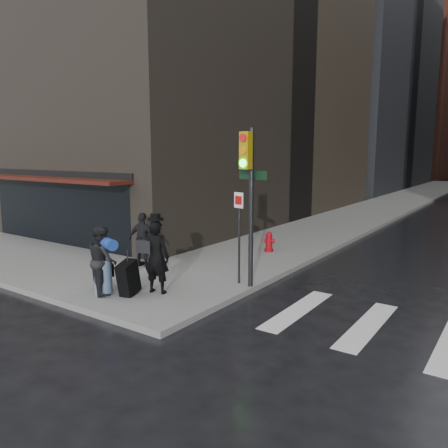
{
  "coord_description": "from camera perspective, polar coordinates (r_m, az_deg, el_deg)",
  "views": [
    {
      "loc": [
        7.57,
        -7.87,
        3.58
      ],
      "look_at": [
        -0.39,
        3.61,
        1.3
      ],
      "focal_mm": 35.0,
      "sensor_mm": 36.0,
      "label": 1
    }
  ],
  "objects": [
    {
      "name": "man_overcoat",
      "position": [
        10.85,
        -9.56,
        -4.64
      ],
      "size": [
        1.04,
        1.23,
        2.01
      ],
      "rotation": [
        0.0,
        0.0,
        3.4
      ],
      "color": "black",
      "rests_on": "ground"
    },
    {
      "name": "storefront",
      "position": [
        17.62,
        -21.36,
        2.92
      ],
      "size": [
        8.4,
        1.11,
        2.83
      ],
      "color": "black",
      "rests_on": "ground"
    },
    {
      "name": "man_jeans",
      "position": [
        11.09,
        -15.54,
        -4.55
      ],
      "size": [
        1.13,
        1.05,
        1.69
      ],
      "rotation": [
        0.0,
        0.0,
        2.64
      ],
      "color": "black",
      "rests_on": "ground"
    },
    {
      "name": "man_greycoat",
      "position": [
        13.46,
        -10.52,
        -2.03
      ],
      "size": [
        1.03,
        0.59,
        1.66
      ],
      "rotation": [
        0.0,
        0.0,
        3.35
      ],
      "color": "black",
      "rests_on": "ground"
    },
    {
      "name": "bldg_left_mid",
      "position": [
        52.03,
        11.19,
        24.05
      ],
      "size": [
        22.0,
        24.0,
        34.0
      ],
      "primitive_type": "cube",
      "color": "gray",
      "rests_on": "ground"
    },
    {
      "name": "ground",
      "position": [
        11.49,
        -8.81,
        -9.0
      ],
      "size": [
        140.0,
        140.0,
        0.0
      ],
      "primitive_type": "plane",
      "color": "black",
      "rests_on": "ground"
    },
    {
      "name": "sidewalk_left",
      "position": [
        35.85,
        22.39,
        2.96
      ],
      "size": [
        4.0,
        50.0,
        0.15
      ],
      "primitive_type": "cube",
      "color": "slate",
      "rests_on": "ground"
    },
    {
      "name": "traffic_light",
      "position": [
        10.94,
        3.13,
        4.96
      ],
      "size": [
        1.0,
        0.53,
        4.04
      ],
      "rotation": [
        0.0,
        0.0,
        -0.17
      ],
      "color": "black",
      "rests_on": "ground"
    },
    {
      "name": "fire_hydrant",
      "position": [
        15.41,
        5.89,
        -2.44
      ],
      "size": [
        0.41,
        0.31,
        0.71
      ],
      "rotation": [
        0.0,
        0.0,
        0.32
      ],
      "color": "maroon",
      "rests_on": "ground"
    },
    {
      "name": "bldg_left_far",
      "position": [
        73.44,
        18.93,
        16.15
      ],
      "size": [
        22.0,
        20.0,
        26.0
      ],
      "primitive_type": "cube",
      "color": "brown",
      "rests_on": "ground"
    }
  ]
}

